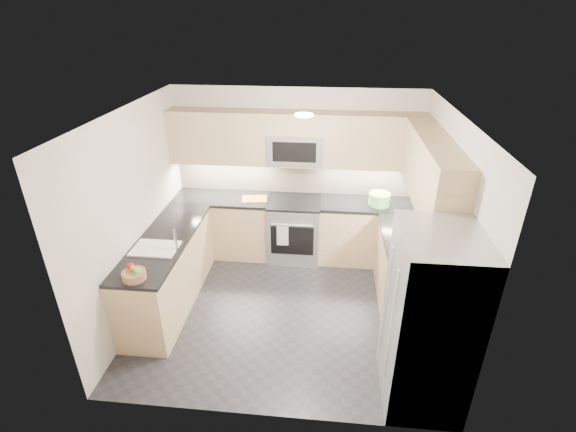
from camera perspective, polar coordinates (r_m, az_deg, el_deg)
The scene contains 36 objects.
floor at distance 5.51m, azimuth -0.37°, elevation -12.40°, with size 3.60×3.20×0.00m, color #232328.
ceiling at distance 4.39m, azimuth -0.47°, elevation 13.84°, with size 3.60×3.20×0.02m, color beige.
wall_back at distance 6.28m, azimuth 1.15°, elevation 5.93°, with size 3.60×0.02×2.50m, color beige.
wall_front at distance 3.49m, azimuth -3.29°, elevation -12.95°, with size 3.60×0.02×2.50m, color beige.
wall_left at distance 5.31m, azimuth -20.13°, elevation 0.15°, with size 0.02×3.20×2.50m, color beige.
wall_right at distance 4.98m, azimuth 20.65°, elevation -1.71°, with size 0.02×3.20×2.50m, color beige.
base_cab_back_left at distance 6.51m, azimuth -8.74°, elevation -1.33°, with size 1.42×0.60×0.90m, color tan.
base_cab_back_right at distance 6.35m, azimuth 10.71°, elevation -2.25°, with size 1.42×0.60×0.90m, color tan.
base_cab_right at distance 5.44m, azimuth 15.87°, elevation -8.27°, with size 0.60×1.70×0.90m, color tan.
base_cab_peninsula at distance 5.58m, azimuth -16.04°, elevation -7.36°, with size 0.60×2.00×0.90m, color tan.
countertop_back_left at distance 6.31m, azimuth -9.04°, elevation 2.44°, with size 1.42×0.63×0.04m, color black.
countertop_back_right at distance 6.14m, azimuth 11.08°, elevation 1.59°, with size 1.42×0.63×0.04m, color black.
countertop_right at distance 5.19m, azimuth 16.51°, elevation -4.00°, with size 0.63×1.70×0.04m, color black.
countertop_peninsula at distance 5.33m, azimuth -16.66°, elevation -3.16°, with size 0.63×2.00×0.04m, color black.
upper_cab_back at distance 5.93m, azimuth 1.06°, elevation 10.53°, with size 3.60×0.35×0.75m, color tan.
upper_cab_right at distance 4.96m, azimuth 19.05°, elevation 5.75°, with size 0.35×1.95×0.75m, color tan.
backsplash_back at distance 6.29m, azimuth 1.14°, elevation 5.44°, with size 3.60×0.01×0.51m, color tan.
backsplash_right at distance 5.39m, azimuth 19.46°, elevation 0.04°, with size 0.01×2.30×0.51m, color tan.
gas_range at distance 6.31m, azimuth 0.84°, elevation -1.88°, with size 0.76×0.65×0.91m, color #95979C.
range_cooktop at distance 6.11m, azimuth 0.87°, elevation 1.91°, with size 0.76×0.65×0.03m, color black.
oven_door_glass at distance 6.03m, azimuth 0.57°, elevation -3.41°, with size 0.62×0.02×0.45m, color black.
oven_handle at distance 5.88m, azimuth 0.56°, elevation -1.24°, with size 0.02×0.02×0.60m, color #B2B5BA.
microwave at distance 5.94m, azimuth 1.03°, elevation 9.31°, with size 0.76×0.40×0.40m, color #93959A.
microwave_door at distance 5.75m, azimuth 0.85°, elevation 8.70°, with size 0.60×0.01×0.28m, color black.
refrigerator at distance 4.15m, azimuth 18.67°, elevation -13.37°, with size 0.70×0.90×1.80m, color #ABADB3.
fridge_handle_left at distance 3.91m, azimuth 13.85°, elevation -14.49°, with size 0.02×0.02×1.20m, color #B2B5BA.
fridge_handle_right at distance 4.19m, azimuth 13.27°, elevation -11.26°, with size 0.02×0.02×1.20m, color #B2B5BA.
sink_basin at distance 5.16m, azimuth -17.59°, elevation -4.92°, with size 0.52×0.38×0.16m, color white.
faucet at distance 4.96m, azimuth -15.13°, elevation -3.18°, with size 0.03×0.03×0.28m, color silver.
utensil_bowl at distance 6.08m, azimuth 12.38°, elevation 2.27°, with size 0.30×0.30×0.17m, color #60C554.
cutting_board at distance 6.16m, azimuth -4.62°, elevation 2.34°, with size 0.36×0.25×0.01m, color #C95C12.
fruit_basket at distance 4.65m, azimuth -20.29°, elevation -7.62°, with size 0.24×0.24×0.09m, color #9C6D48.
fruit_apple at distance 4.68m, azimuth -20.69°, elevation -6.41°, with size 0.07×0.07×0.07m, color red.
fruit_pear at distance 4.58m, azimuth -19.96°, elevation -7.07°, with size 0.07×0.07×0.07m, color #52BF55.
dish_towel_check at distance 5.96m, azimuth -0.74°, elevation -2.71°, with size 0.16×0.01×0.31m, color silver.
fruit_orange at distance 4.62m, azimuth -20.44°, elevation -6.81°, with size 0.06×0.06×0.06m, color orange.
Camera 1 is at (0.46, -4.25, 3.48)m, focal length 26.00 mm.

